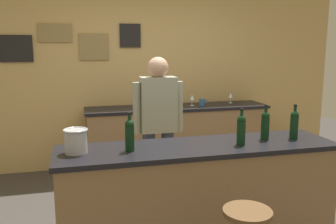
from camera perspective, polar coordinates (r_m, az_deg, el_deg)
back_wall at (r=5.23m, az=-3.99°, el=6.86°), size 6.00×0.09×2.80m
bar_counter at (r=3.13m, az=4.85°, el=-13.36°), size 2.32×0.60×0.92m
side_counter at (r=5.11m, az=1.54°, el=-4.05°), size 2.55×0.56×0.90m
bartender at (r=3.69m, az=-1.56°, el=-1.91°), size 0.52×0.21×1.62m
wine_bottle_a at (r=2.79m, az=-6.10°, el=-3.47°), size 0.07×0.07×0.31m
wine_bottle_b at (r=3.01m, az=11.52°, el=-2.61°), size 0.07×0.07×0.31m
wine_bottle_c at (r=3.23m, az=15.15°, el=-1.89°), size 0.07×0.07×0.31m
wine_bottle_d at (r=3.33m, az=19.38°, el=-1.73°), size 0.07×0.07×0.31m
ice_bucket at (r=2.82m, az=-14.40°, el=-4.39°), size 0.19×0.19×0.19m
wine_glass_a at (r=4.91m, az=-4.13°, el=2.00°), size 0.07×0.07×0.16m
wine_glass_b at (r=5.07m, az=3.83°, el=2.26°), size 0.07×0.07×0.16m
wine_glass_c at (r=5.37m, az=9.88°, el=2.58°), size 0.07×0.07×0.16m
coffee_mug at (r=5.08m, az=5.43°, el=1.55°), size 0.13×0.08×0.09m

